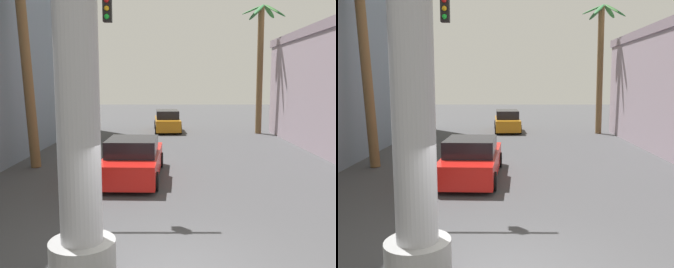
{
  "view_description": "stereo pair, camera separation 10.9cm",
  "coord_description": "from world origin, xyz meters",
  "views": [
    {
      "loc": [
        0.01,
        -6.47,
        3.58
      ],
      "look_at": [
        0.0,
        5.95,
        1.88
      ],
      "focal_mm": 40.0,
      "sensor_mm": 36.0,
      "label": 1
    },
    {
      "loc": [
        0.11,
        -6.47,
        3.58
      ],
      "look_at": [
        0.0,
        5.95,
        1.88
      ],
      "focal_mm": 40.0,
      "sensor_mm": 36.0,
      "label": 2
    }
  ],
  "objects": [
    {
      "name": "ground_plane",
      "position": [
        0.0,
        10.0,
        0.0
      ],
      "size": [
        91.46,
        91.46,
        0.0
      ],
      "primitive_type": "plane",
      "color": "#424244"
    },
    {
      "name": "traffic_light_mast",
      "position": [
        -4.53,
        4.34,
        4.34
      ],
      "size": [
        5.26,
        0.32,
        6.17
      ],
      "color": "#333333",
      "rests_on": "ground"
    },
    {
      "name": "car_lead",
      "position": [
        -1.29,
        7.36,
        0.7
      ],
      "size": [
        2.17,
        5.08,
        1.56
      ],
      "color": "black",
      "rests_on": "ground"
    },
    {
      "name": "car_far",
      "position": [
        -0.05,
        21.32,
        0.74
      ],
      "size": [
        2.07,
        4.83,
        1.56
      ],
      "color": "black",
      "rests_on": "ground"
    },
    {
      "name": "palm_tree_far_right",
      "position": [
        6.42,
        19.83,
        5.21
      ],
      "size": [
        3.06,
        2.88,
        8.88
      ],
      "color": "brown",
      "rests_on": "ground"
    },
    {
      "name": "palm_tree_mid_left",
      "position": [
        -5.9,
        9.25,
        4.9
      ],
      "size": [
        2.34,
        2.36,
        8.36
      ],
      "color": "brown",
      "rests_on": "ground"
    },
    {
      "name": "palm_tree_far_left",
      "position": [
        -6.67,
        18.72,
        4.98
      ],
      "size": [
        3.0,
        2.72,
        7.58
      ],
      "color": "brown",
      "rests_on": "ground"
    }
  ]
}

